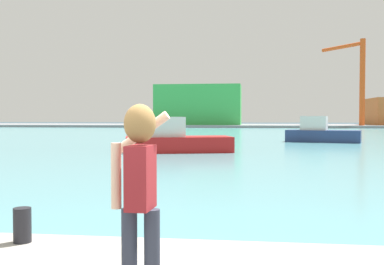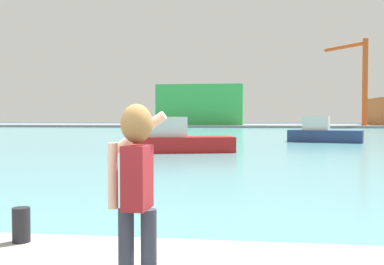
% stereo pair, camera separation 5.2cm
% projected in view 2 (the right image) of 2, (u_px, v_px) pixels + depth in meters
% --- Properties ---
extents(ground_plane, '(220.00, 220.00, 0.00)m').
position_uv_depth(ground_plane, '(245.00, 135.00, 53.74)').
color(ground_plane, '#334751').
extents(harbor_water, '(140.00, 100.00, 0.02)m').
position_uv_depth(harbor_water, '(245.00, 134.00, 55.72)').
color(harbor_water, '#599EA8').
rests_on(harbor_water, ground_plane).
extents(far_shore_dock, '(140.00, 20.00, 0.48)m').
position_uv_depth(far_shore_dock, '(249.00, 126.00, 95.33)').
color(far_shore_dock, gray).
rests_on(far_shore_dock, ground_plane).
extents(person_photographer, '(0.53, 0.55, 1.74)m').
position_uv_depth(person_photographer, '(136.00, 181.00, 4.05)').
color(person_photographer, '#2D3342').
rests_on(person_photographer, quay_promenade).
extents(harbor_bollard, '(0.23, 0.23, 0.45)m').
position_uv_depth(harbor_bollard, '(21.00, 225.00, 6.00)').
color(harbor_bollard, black).
rests_on(harbor_bollard, quay_promenade).
extents(boat_moored, '(6.75, 4.14, 2.11)m').
position_uv_depth(boat_moored, '(177.00, 140.00, 27.78)').
color(boat_moored, '#B21919').
rests_on(boat_moored, harbor_water).
extents(boat_moored_2, '(6.26, 3.52, 2.16)m').
position_uv_depth(boat_moored_2, '(323.00, 133.00, 38.39)').
color(boat_moored_2, navy).
rests_on(boat_moored_2, harbor_water).
extents(warehouse_left, '(17.10, 9.56, 8.00)m').
position_uv_depth(warehouse_left, '(201.00, 105.00, 94.57)').
color(warehouse_left, green).
rests_on(warehouse_left, far_shore_dock).
extents(port_crane, '(6.61, 9.59, 15.98)m').
position_uv_depth(port_crane, '(360.00, 73.00, 86.30)').
color(port_crane, '#D84C19').
rests_on(port_crane, far_shore_dock).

